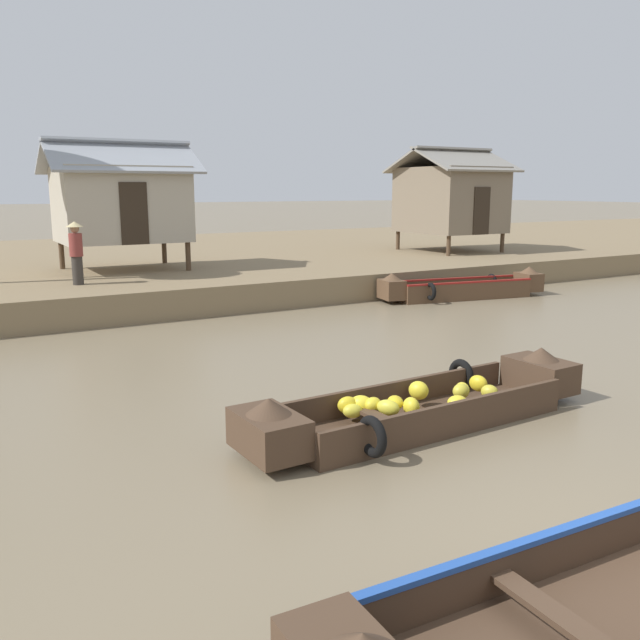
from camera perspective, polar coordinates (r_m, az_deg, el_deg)
The scene contains 7 objects.
ground_plane at distance 13.91m, azimuth -8.05°, elevation -2.57°, with size 300.00×300.00×0.00m, color #7A6B51.
riverbank_strip at distance 26.71m, azimuth -19.24°, elevation 4.35°, with size 160.00×20.00×0.79m, color #7F6B4C.
banana_boat at distance 9.55m, azimuth 8.71°, elevation -7.26°, with size 5.59×2.04×0.80m.
fishing_skiff_distant at distance 20.67m, azimuth 12.11°, elevation 2.67°, with size 5.42×1.76×0.88m.
stilt_house_mid_left at distance 21.67m, azimuth -16.66°, elevation 9.68°, with size 4.41×3.30×3.98m.
stilt_house_mid_right at distance 27.78m, azimuth 11.12°, elevation 10.20°, with size 3.89×4.07×4.12m.
vendor_person at distance 18.66m, azimuth -20.17°, elevation 5.68°, with size 0.44×0.44×1.66m.
Camera 1 is at (-5.07, -2.53, 3.27)m, focal length 37.35 mm.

